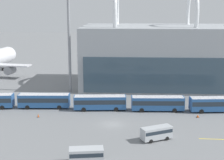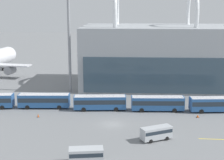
# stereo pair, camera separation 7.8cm
# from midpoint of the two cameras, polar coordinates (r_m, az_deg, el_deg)

# --- Properties ---
(ground_plane) EXTENTS (440.00, 440.00, 0.00)m
(ground_plane) POSITION_cam_midpoint_polar(r_m,az_deg,el_deg) (68.70, 0.04, -7.35)
(ground_plane) COLOR slate
(airliner_at_gate_far) EXTENTS (42.12, 43.16, 12.82)m
(airliner_at_gate_far) POSITION_cam_midpoint_polar(r_m,az_deg,el_deg) (112.39, 7.47, 2.92)
(airliner_at_gate_far) COLOR silver
(airliner_at_gate_far) RESTS_ON ground_plane
(shuttle_bus_1) EXTENTS (11.76, 3.30, 3.26)m
(shuttle_bus_1) POSITION_cam_midpoint_polar(r_m,az_deg,el_deg) (80.01, -11.24, -3.25)
(shuttle_bus_1) COLOR #285693
(shuttle_bus_1) RESTS_ON ground_plane
(shuttle_bus_2) EXTENTS (11.81, 3.63, 3.26)m
(shuttle_bus_2) POSITION_cam_midpoint_polar(r_m,az_deg,el_deg) (77.08, -2.04, -3.62)
(shuttle_bus_2) COLOR #285693
(shuttle_bus_2) RESTS_ON ground_plane
(shuttle_bus_3) EXTENTS (11.74, 3.21, 3.26)m
(shuttle_bus_3) POSITION_cam_midpoint_polar(r_m,az_deg,el_deg) (77.05, 7.57, -3.73)
(shuttle_bus_3) COLOR #285693
(shuttle_bus_3) RESTS_ON ground_plane
(shuttle_bus_4) EXTENTS (11.83, 3.71, 3.26)m
(shuttle_bus_4) POSITION_cam_midpoint_polar(r_m,az_deg,el_deg) (79.14, 16.93, -3.74)
(shuttle_bus_4) COLOR #285693
(shuttle_bus_4) RESTS_ON ground_plane
(service_van_foreground) EXTENTS (5.82, 4.20, 2.39)m
(service_van_foreground) POSITION_cam_midpoint_polar(r_m,az_deg,el_deg) (61.14, 7.38, -8.62)
(service_van_foreground) COLOR #B2B7BC
(service_van_foreground) RESTS_ON ground_plane
(service_van_crossing) EXTENTS (5.38, 2.82, 2.41)m
(service_van_crossing) POSITION_cam_midpoint_polar(r_m,az_deg,el_deg) (52.46, -4.33, -12.25)
(service_van_crossing) COLOR #B2B7BC
(service_van_crossing) RESTS_ON ground_plane
(floodlight_mast) EXTENTS (2.48, 2.48, 31.54)m
(floodlight_mast) POSITION_cam_midpoint_polar(r_m,az_deg,el_deg) (91.06, -7.23, 9.31)
(floodlight_mast) COLOR gray
(floodlight_mast) RESTS_ON ground_plane
(lane_stripe_1) EXTENTS (7.60, 0.48, 0.01)m
(lane_stripe_1) POSITION_cam_midpoint_polar(r_m,az_deg,el_deg) (64.32, 17.58, -9.38)
(lane_stripe_1) COLOR yellow
(lane_stripe_1) RESTS_ON ground_plane
(traffic_cone_0) EXTENTS (0.47, 0.47, 0.78)m
(traffic_cone_0) POSITION_cam_midpoint_polar(r_m,az_deg,el_deg) (74.31, -12.19, -5.77)
(traffic_cone_0) COLOR black
(traffic_cone_0) RESTS_ON ground_plane
(traffic_cone_2) EXTENTS (0.61, 0.61, 0.64)m
(traffic_cone_2) POSITION_cam_midpoint_polar(r_m,az_deg,el_deg) (74.75, 14.04, -5.81)
(traffic_cone_2) COLOR black
(traffic_cone_2) RESTS_ON ground_plane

